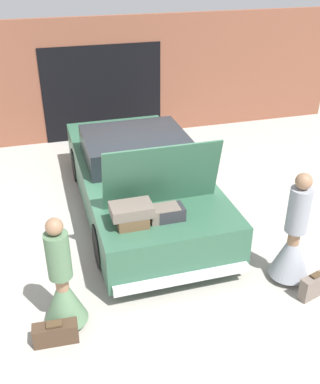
# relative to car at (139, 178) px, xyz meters

# --- Properties ---
(ground_plane) EXTENTS (40.00, 40.00, 0.00)m
(ground_plane) POSITION_rel_car_xyz_m (0.00, -0.00, -0.61)
(ground_plane) COLOR #ADA89E
(garage_wall_back) EXTENTS (12.00, 0.14, 2.80)m
(garage_wall_back) POSITION_rel_car_xyz_m (0.00, 3.60, 0.78)
(garage_wall_back) COLOR brown
(garage_wall_back) RESTS_ON ground_plane
(car) EXTENTS (2.03, 4.75, 1.83)m
(car) POSITION_rel_car_xyz_m (0.00, 0.00, 0.00)
(car) COLOR #336047
(car) RESTS_ON ground_plane
(person_left) EXTENTS (0.54, 0.54, 1.56)m
(person_left) POSITION_rel_car_xyz_m (-1.56, -2.46, -0.05)
(person_left) COLOR #997051
(person_left) RESTS_ON ground_plane
(person_right) EXTENTS (0.56, 0.56, 1.67)m
(person_right) POSITION_rel_car_xyz_m (1.57, -2.45, -0.01)
(person_right) COLOR #997051
(person_right) RESTS_ON ground_plane
(suitcase_beside_left_person) EXTENTS (0.54, 0.21, 0.30)m
(suitcase_beside_left_person) POSITION_rel_car_xyz_m (-1.71, -2.73, -0.47)
(suitcase_beside_left_person) COLOR #473323
(suitcase_beside_left_person) RESTS_ON ground_plane
(suitcase_beside_right_person) EXTENTS (0.47, 0.26, 0.37)m
(suitcase_beside_right_person) POSITION_rel_car_xyz_m (1.70, -2.88, -0.44)
(suitcase_beside_right_person) COLOR #75665B
(suitcase_beside_right_person) RESTS_ON ground_plane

